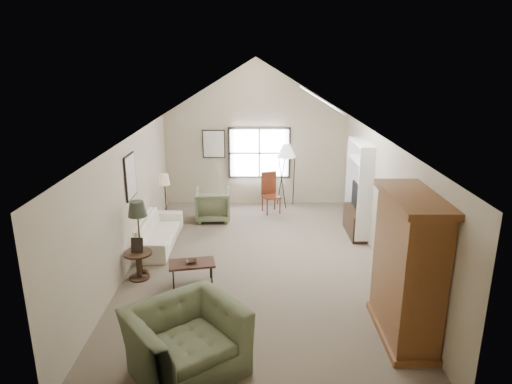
{
  "coord_description": "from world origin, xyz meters",
  "views": [
    {
      "loc": [
        -0.02,
        -8.36,
        4.04
      ],
      "look_at": [
        0.0,
        0.4,
        1.4
      ],
      "focal_mm": 32.0,
      "sensor_mm": 36.0,
      "label": 1
    }
  ],
  "objects_px": {
    "coffee_table": "(192,273)",
    "side_table": "(139,265)",
    "armchair_near": "(186,341)",
    "side_chair": "(271,193)",
    "armchair_far": "(213,205)",
    "sofa": "(156,231)",
    "armoire": "(408,268)"
  },
  "relations": [
    {
      "from": "sofa",
      "to": "armchair_far",
      "type": "xyz_separation_m",
      "value": [
        1.11,
        1.58,
        0.09
      ]
    },
    {
      "from": "armchair_near",
      "to": "armoire",
      "type": "bearing_deg",
      "value": -22.51
    },
    {
      "from": "armoire",
      "to": "armchair_far",
      "type": "bearing_deg",
      "value": 123.2
    },
    {
      "from": "coffee_table",
      "to": "armchair_far",
      "type": "bearing_deg",
      "value": 88.6
    },
    {
      "from": "armchair_far",
      "to": "coffee_table",
      "type": "bearing_deg",
      "value": 85.07
    },
    {
      "from": "sofa",
      "to": "armchair_near",
      "type": "xyz_separation_m",
      "value": [
        1.27,
        -4.22,
        0.14
      ]
    },
    {
      "from": "armchair_near",
      "to": "side_chair",
      "type": "bearing_deg",
      "value": 41.0
    },
    {
      "from": "armchair_near",
      "to": "side_chair",
      "type": "distance_m",
      "value": 6.51
    },
    {
      "from": "armchair_far",
      "to": "side_chair",
      "type": "bearing_deg",
      "value": -162.7
    },
    {
      "from": "armchair_far",
      "to": "sofa",
      "type": "bearing_deg",
      "value": 51.36
    },
    {
      "from": "sofa",
      "to": "armoire",
      "type": "bearing_deg",
      "value": -127.32
    },
    {
      "from": "side_table",
      "to": "side_chair",
      "type": "xyz_separation_m",
      "value": [
        2.61,
        3.75,
        0.27
      ]
    },
    {
      "from": "armoire",
      "to": "sofa",
      "type": "distance_m",
      "value": 5.61
    },
    {
      "from": "coffee_table",
      "to": "side_chair",
      "type": "height_order",
      "value": "side_chair"
    },
    {
      "from": "sofa",
      "to": "side_chair",
      "type": "xyz_separation_m",
      "value": [
        2.61,
        2.15,
        0.23
      ]
    },
    {
      "from": "armoire",
      "to": "side_table",
      "type": "relative_size",
      "value": 4.12
    },
    {
      "from": "armchair_near",
      "to": "side_chair",
      "type": "height_order",
      "value": "side_chair"
    },
    {
      "from": "coffee_table",
      "to": "side_chair",
      "type": "bearing_deg",
      "value": 68.27
    },
    {
      "from": "side_table",
      "to": "side_chair",
      "type": "bearing_deg",
      "value": 55.17
    },
    {
      "from": "coffee_table",
      "to": "side_table",
      "type": "height_order",
      "value": "side_table"
    },
    {
      "from": "side_table",
      "to": "coffee_table",
      "type": "bearing_deg",
      "value": -11.79
    },
    {
      "from": "armchair_far",
      "to": "coffee_table",
      "type": "relative_size",
      "value": 1.06
    },
    {
      "from": "armchair_far",
      "to": "side_table",
      "type": "bearing_deg",
      "value": 67.21
    },
    {
      "from": "armoire",
      "to": "sofa",
      "type": "xyz_separation_m",
      "value": [
        -4.38,
        3.41,
        -0.79
      ]
    },
    {
      "from": "coffee_table",
      "to": "sofa",
      "type": "bearing_deg",
      "value": 119.56
    },
    {
      "from": "armoire",
      "to": "coffee_table",
      "type": "xyz_separation_m",
      "value": [
        -3.35,
        1.6,
        -0.89
      ]
    },
    {
      "from": "armoire",
      "to": "side_table",
      "type": "bearing_deg",
      "value": 157.54
    },
    {
      "from": "coffee_table",
      "to": "side_chair",
      "type": "relative_size",
      "value": 0.77
    },
    {
      "from": "armoire",
      "to": "coffee_table",
      "type": "height_order",
      "value": "armoire"
    },
    {
      "from": "armchair_far",
      "to": "armchair_near",
      "type": "bearing_deg",
      "value": 88.05
    },
    {
      "from": "coffee_table",
      "to": "side_table",
      "type": "distance_m",
      "value": 1.05
    },
    {
      "from": "armchair_near",
      "to": "armchair_far",
      "type": "height_order",
      "value": "armchair_near"
    }
  ]
}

